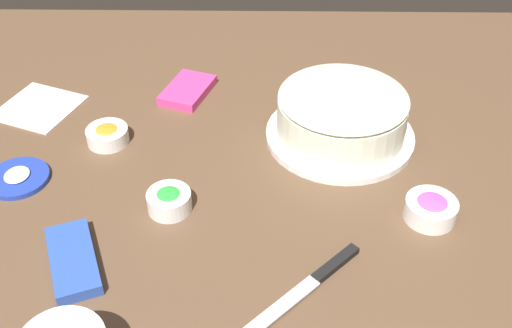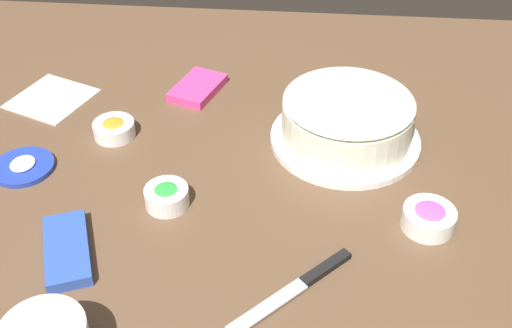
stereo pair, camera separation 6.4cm
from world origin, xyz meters
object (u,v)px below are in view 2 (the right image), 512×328
at_px(frosting_tub_lid, 23,166).
at_px(candy_box_lower, 67,250).
at_px(sprinkle_bowl_orange, 114,128).
at_px(paper_napkin, 52,98).
at_px(frosted_cake, 347,120).
at_px(sprinkle_bowl_rainbow, 429,217).
at_px(candy_box_upper, 198,88).
at_px(spreading_knife, 303,283).
at_px(sprinkle_bowl_green, 167,196).

distance_m(frosting_tub_lid, candy_box_lower, 0.25).
xyz_separation_m(frosting_tub_lid, candy_box_lower, (-0.20, -0.15, 0.00)).
bearing_deg(sprinkle_bowl_orange, paper_napkin, 55.87).
distance_m(frosted_cake, sprinkle_bowl_rainbow, 0.26).
height_order(frosted_cake, candy_box_lower, frosted_cake).
height_order(sprinkle_bowl_rainbow, candy_box_upper, sprinkle_bowl_rainbow).
bearing_deg(paper_napkin, candy_box_lower, -157.42).
relative_size(sprinkle_bowl_orange, candy_box_lower, 0.53).
height_order(sprinkle_bowl_rainbow, paper_napkin, sprinkle_bowl_rainbow).
distance_m(sprinkle_bowl_rainbow, candy_box_lower, 0.59).
bearing_deg(sprinkle_bowl_orange, frosting_tub_lid, 129.98).
distance_m(spreading_knife, candy_box_lower, 0.38).
distance_m(spreading_knife, sprinkle_bowl_rainbow, 0.25).
xyz_separation_m(sprinkle_bowl_orange, paper_napkin, (0.12, 0.17, -0.01)).
relative_size(spreading_knife, sprinkle_bowl_green, 2.38).
distance_m(sprinkle_bowl_green, candy_box_lower, 0.19).
bearing_deg(candy_box_upper, frosted_cake, -96.61).
relative_size(sprinkle_bowl_orange, sprinkle_bowl_rainbow, 0.93).
height_order(sprinkle_bowl_green, paper_napkin, sprinkle_bowl_green).
height_order(spreading_knife, sprinkle_bowl_rainbow, sprinkle_bowl_rainbow).
bearing_deg(sprinkle_bowl_green, paper_napkin, 45.94).
distance_m(frosted_cake, frosting_tub_lid, 0.62).
bearing_deg(sprinkle_bowl_orange, candy_box_upper, -38.39).
xyz_separation_m(spreading_knife, sprinkle_bowl_rainbow, (0.15, -0.20, 0.01)).
bearing_deg(candy_box_lower, sprinkle_bowl_orange, -19.81).
relative_size(frosted_cake, candy_box_lower, 1.90).
bearing_deg(sprinkle_bowl_rainbow, candy_box_lower, 101.24).
bearing_deg(frosting_tub_lid, sprinkle_bowl_orange, -50.02).
height_order(sprinkle_bowl_green, candy_box_upper, sprinkle_bowl_green).
distance_m(candy_box_lower, paper_napkin, 0.47).
height_order(sprinkle_bowl_orange, sprinkle_bowl_green, sprinkle_bowl_green).
bearing_deg(sprinkle_bowl_rainbow, sprinkle_bowl_green, 88.06).
xyz_separation_m(frosted_cake, sprinkle_bowl_rainbow, (-0.22, -0.13, -0.03)).
distance_m(candy_box_lower, candy_box_upper, 0.51).
height_order(frosted_cake, paper_napkin, frosted_cake).
height_order(frosting_tub_lid, spreading_knife, frosting_tub_lid).
relative_size(sprinkle_bowl_rainbow, candy_box_upper, 0.67).
relative_size(frosted_cake, sprinkle_bowl_rainbow, 3.33).
bearing_deg(frosting_tub_lid, sprinkle_bowl_green, -103.99).
xyz_separation_m(frosting_tub_lid, sprinkle_bowl_green, (-0.07, -0.29, 0.01)).
height_order(spreading_knife, paper_napkin, spreading_knife).
xyz_separation_m(spreading_knife, sprinkle_bowl_green, (0.16, 0.24, 0.01)).
relative_size(sprinkle_bowl_green, candy_box_upper, 0.59).
bearing_deg(sprinkle_bowl_orange, sprinkle_bowl_rainbow, -109.21).
height_order(frosted_cake, sprinkle_bowl_orange, frosted_cake).
relative_size(candy_box_upper, paper_napkin, 0.87).
bearing_deg(sprinkle_bowl_green, sprinkle_bowl_orange, 37.34).
xyz_separation_m(sprinkle_bowl_orange, candy_box_lower, (-0.32, -0.01, -0.01)).
bearing_deg(sprinkle_bowl_orange, spreading_knife, -132.33).
height_order(spreading_knife, candy_box_lower, candy_box_lower).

